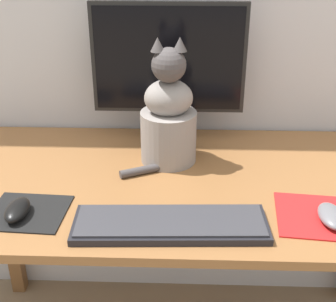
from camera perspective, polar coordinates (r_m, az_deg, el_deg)
name	(u,v)px	position (r m, az deg, el deg)	size (l,w,h in m)	color
desk	(181,206)	(1.40, 1.57, -6.66)	(1.43, 0.71, 0.73)	brown
monitor	(167,67)	(1.49, -0.07, 10.18)	(0.48, 0.17, 0.46)	black
keyboard	(169,224)	(1.15, 0.10, -8.84)	(0.48, 0.17, 0.02)	black
mousepad_left	(26,212)	(1.26, -16.87, -7.16)	(0.21, 0.18, 0.00)	black
mousepad_right	(321,217)	(1.25, 18.15, -7.61)	(0.25, 0.22, 0.00)	red
computer_mouse_left	(16,210)	(1.24, -18.05, -6.84)	(0.06, 0.11, 0.03)	black
computer_mouse_right	(330,216)	(1.23, 19.15, -7.48)	(0.06, 0.11, 0.03)	slate
cat	(167,118)	(1.40, -0.10, 4.09)	(0.23, 0.22, 0.38)	gray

